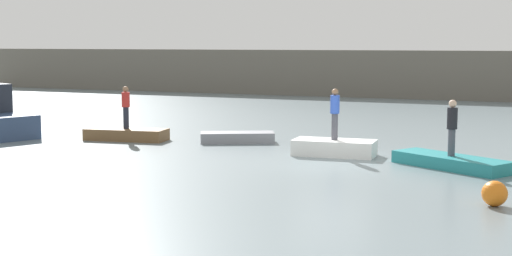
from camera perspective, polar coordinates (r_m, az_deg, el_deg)
ground_plane at (r=23.86m, az=5.84°, el=-2.82°), size 120.00×120.00×0.00m
embankment_wall at (r=51.83m, az=15.50°, el=3.93°), size 80.00×1.20×3.34m
rowboat_brown at (r=30.04m, az=-9.97°, el=-0.49°), size 3.40×1.66×0.46m
rowboat_grey at (r=28.94m, az=-1.45°, el=-0.72°), size 3.01×2.20×0.40m
rowboat_white at (r=25.70m, az=6.07°, el=-1.52°), size 2.90×1.48×0.55m
rowboat_teal at (r=23.82m, az=14.81°, el=-2.56°), size 3.95×2.97×0.39m
person_red_shirt at (r=29.92m, az=-10.02°, el=1.76°), size 0.32×0.32×1.70m
person_dark_shirt at (r=23.66m, az=14.89°, el=0.25°), size 0.32×0.32×1.75m
person_blue_shirt at (r=25.55m, az=6.10°, el=1.29°), size 0.32×0.32×1.78m
mooring_buoy at (r=18.63m, az=17.93°, el=-4.84°), size 0.62×0.62×0.62m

